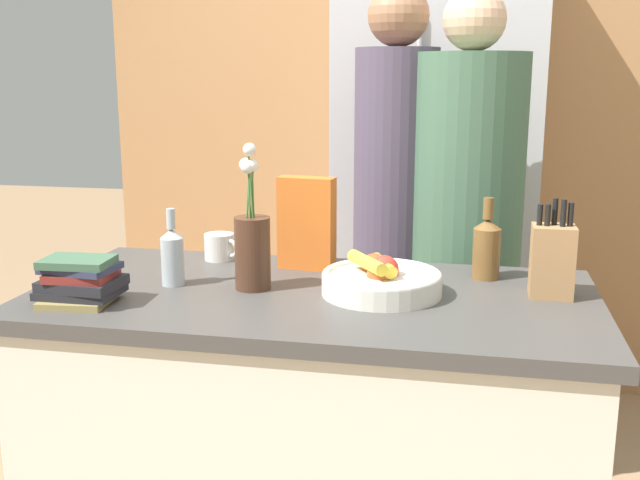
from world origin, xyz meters
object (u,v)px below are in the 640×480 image
object	(u,v)px
cereal_box	(307,223)
book_stack	(80,281)
coffee_mug	(220,247)
knife_block	(552,260)
bottle_oil	(487,247)
refrigerator	(436,181)
person_at_sink	(394,208)
flower_vase	(252,245)
person_in_blue	(466,224)
bottle_vinegar	(172,255)
fruit_bowl	(381,279)

from	to	relation	value
cereal_box	book_stack	bearing A→B (deg)	-137.56
coffee_mug	knife_block	bearing A→B (deg)	-11.68
book_stack	bottle_oil	distance (m)	1.09
refrigerator	book_stack	xyz separation A→B (m)	(-0.80, -1.54, -0.06)
refrigerator	person_at_sink	distance (m)	0.63
refrigerator	knife_block	world-z (taller)	refrigerator
flower_vase	person_in_blue	bearing A→B (deg)	50.56
refrigerator	coffee_mug	bearing A→B (deg)	-119.93
book_stack	bottle_oil	size ratio (longest dim) A/B	0.87
cereal_box	flower_vase	bearing A→B (deg)	-111.82
bottle_vinegar	person_in_blue	size ratio (longest dim) A/B	0.12
knife_block	bottle_vinegar	distance (m)	1.00
book_stack	person_at_sink	bearing A→B (deg)	53.00
flower_vase	person_at_sink	bearing A→B (deg)	67.02
refrigerator	person_in_blue	size ratio (longest dim) A/B	1.18
cereal_box	person_in_blue	distance (m)	0.63
coffee_mug	bottle_vinegar	distance (m)	0.30
fruit_bowl	knife_block	distance (m)	0.44
refrigerator	bottle_vinegar	xyz separation A→B (m)	(-0.63, -1.34, -0.04)
cereal_box	coffee_mug	xyz separation A→B (m)	(-0.29, 0.05, -0.10)
cereal_box	bottle_vinegar	size ratio (longest dim) A/B	1.29
cereal_box	bottle_vinegar	distance (m)	0.40
fruit_bowl	cereal_box	distance (m)	0.34
book_stack	refrigerator	bearing A→B (deg)	62.52
coffee_mug	book_stack	xyz separation A→B (m)	(-0.20, -0.49, 0.01)
book_stack	bottle_vinegar	xyz separation A→B (m)	(0.16, 0.20, 0.03)
book_stack	coffee_mug	bearing A→B (deg)	68.10
knife_block	person_at_sink	world-z (taller)	person_at_sink
knife_block	fruit_bowl	bearing A→B (deg)	-171.20
fruit_bowl	flower_vase	bearing A→B (deg)	-176.58
person_in_blue	cereal_box	bearing A→B (deg)	-121.90
fruit_bowl	bottle_oil	bearing A→B (deg)	38.54
fruit_bowl	bottle_vinegar	distance (m)	0.57
cereal_box	person_in_blue	world-z (taller)	person_in_blue
bottle_oil	bottle_vinegar	xyz separation A→B (m)	(-0.83, -0.24, -0.01)
cereal_box	knife_block	bearing A→B (deg)	-12.50
knife_block	flower_vase	size ratio (longest dim) A/B	0.65
cereal_box	book_stack	distance (m)	0.66
knife_block	flower_vase	distance (m)	0.78
fruit_bowl	flower_vase	distance (m)	0.35
bottle_oil	person_in_blue	size ratio (longest dim) A/B	0.13
refrigerator	coffee_mug	world-z (taller)	refrigerator
bottle_vinegar	refrigerator	bearing A→B (deg)	64.63
person_at_sink	person_in_blue	world-z (taller)	person_at_sink
fruit_bowl	cereal_box	world-z (taller)	cereal_box
knife_block	person_at_sink	size ratio (longest dim) A/B	0.15
refrigerator	flower_vase	size ratio (longest dim) A/B	5.25
knife_block	refrigerator	bearing A→B (deg)	106.25
refrigerator	coffee_mug	xyz separation A→B (m)	(-0.60, -1.04, -0.08)
person_at_sink	refrigerator	bearing A→B (deg)	105.81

